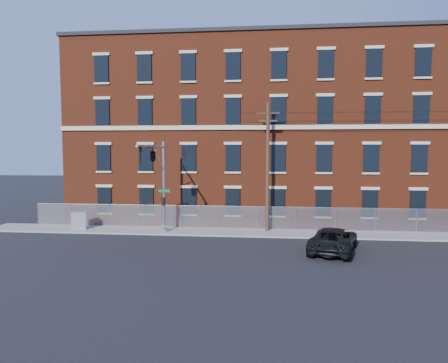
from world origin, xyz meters
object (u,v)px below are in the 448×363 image
traffic_signal_mast (156,165)px  utility_pole_near (268,165)px  pickup_truck (333,240)px  utility_cabinet (79,221)px

traffic_signal_mast → utility_pole_near: bearing=23.1°
traffic_signal_mast → utility_pole_near: 8.70m
pickup_truck → utility_cabinet: 19.74m
traffic_signal_mast → utility_pole_near: utility_pole_near is taller
pickup_truck → traffic_signal_mast: bearing=6.2°
traffic_signal_mast → utility_cabinet: bearing=161.4°
traffic_signal_mast → utility_cabinet: size_ratio=5.01×
pickup_truck → utility_pole_near: bearing=-37.0°
utility_pole_near → utility_cabinet: (-15.03, -1.05, -4.52)m
utility_pole_near → pickup_truck: bearing=-53.7°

